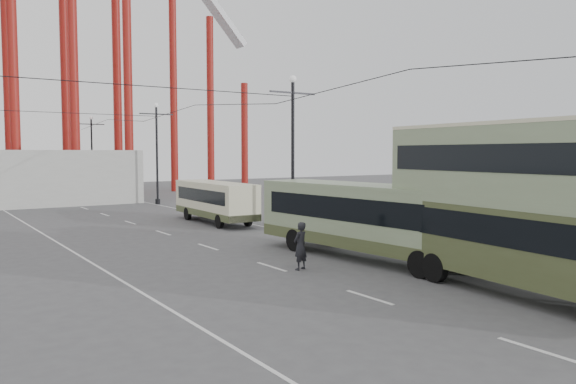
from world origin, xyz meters
TOP-DOWN VIEW (x-y plane):
  - ground at (0.00, 0.00)m, footprint 160.00×160.00m
  - road_markings at (-0.86, 19.70)m, footprint 12.52×120.00m
  - lamp_post_mid at (5.60, 18.00)m, footprint 3.20×0.44m
  - lamp_post_far at (5.60, 40.00)m, footprint 3.20×0.44m
  - lamp_post_distant at (5.60, 62.00)m, footprint 3.20×0.44m
  - fairground_shed at (-6.00, 47.00)m, footprint 22.00×10.00m
  - double_decker_bus at (3.41, 1.16)m, footprint 3.76×11.00m
  - single_decker_green at (3.45, 9.08)m, footprint 3.61×12.02m
  - single_decker_cream at (3.79, 24.66)m, footprint 2.62×8.98m
  - pedestrian at (-0.34, 8.86)m, footprint 0.82×0.66m

SIDE VIEW (x-z plane):
  - ground at x=0.00m, z-range 0.00..0.00m
  - road_markings at x=-0.86m, z-range 0.00..0.01m
  - pedestrian at x=-0.34m, z-range 0.00..1.96m
  - single_decker_cream at x=3.79m, z-range 0.18..2.94m
  - single_decker_green at x=3.45m, z-range 0.22..3.56m
  - fairground_shed at x=-6.00m, z-range 0.00..5.00m
  - double_decker_bus at x=3.41m, z-range 0.35..6.14m
  - lamp_post_mid at x=5.60m, z-range 0.02..9.34m
  - lamp_post_far at x=5.60m, z-range 0.02..9.34m
  - lamp_post_distant at x=5.60m, z-range 0.02..9.34m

